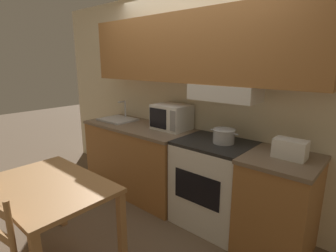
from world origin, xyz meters
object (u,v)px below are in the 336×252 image
Objects in this scene: cooking_pot at (224,136)px; sink_basin at (118,119)px; stove_range at (213,183)px; dining_table at (49,196)px; microwave at (172,117)px; toaster at (290,149)px.

cooking_pot is 1.64m from sink_basin.
stove_range is 0.85× the size of dining_table.
sink_basin is 1.69m from dining_table.
cooking_pot is (0.09, 0.03, 0.54)m from stove_range.
cooking_pot is 0.28× the size of dining_table.
stove_range is 0.92m from microwave.
stove_range is 0.54m from cooking_pot.
sink_basin is 0.44× the size of dining_table.
cooking_pot is 0.64× the size of sink_basin.
toaster is (0.72, 0.01, 0.54)m from stove_range.
cooking_pot is at bearing 1.32° from sink_basin.
dining_table is at bearing -58.00° from sink_basin.
microwave reaches higher than cooking_pot.
dining_table is (0.88, -1.41, -0.28)m from sink_basin.
sink_basin is at bearing 122.00° from dining_table.
microwave is (-0.76, 0.09, 0.07)m from cooking_pot.
microwave is 0.90m from sink_basin.
sink_basin is (-2.27, -0.03, -0.06)m from toaster.
microwave is 0.39× the size of dining_table.
cooking_pot is at bearing -6.70° from microwave.
cooking_pot is 0.63m from toaster.
stove_range is 3.03× the size of cooking_pot.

